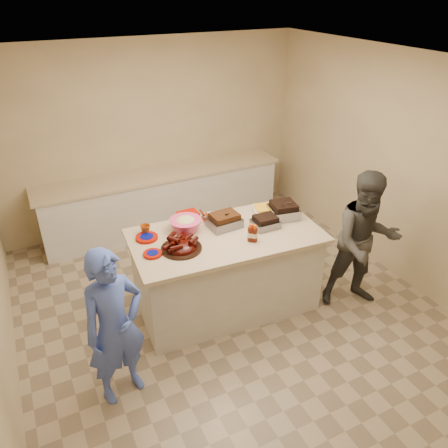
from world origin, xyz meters
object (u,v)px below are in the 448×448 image
island (226,304)px  rib_platter (181,249)px  bbq_bottle_a (254,241)px  guest_blue (125,389)px  coleslaw_bowl (186,231)px  roasting_pan (283,217)px  plastic_cup (146,234)px  mustard_bottle (216,229)px  bbq_bottle_b (251,241)px  guest_gray (354,300)px

island → rib_platter: bearing=-169.0°
bbq_bottle_a → guest_blue: 1.90m
coleslaw_bowl → bbq_bottle_a: (0.56, -0.51, 0.00)m
roasting_pan → bbq_bottle_a: size_ratio=1.60×
plastic_cup → roasting_pan: bearing=-12.4°
plastic_cup → mustard_bottle: bearing=-18.7°
coleslaw_bowl → rib_platter: bearing=-119.0°
rib_platter → bbq_bottle_b: bbq_bottle_b is taller
guest_blue → guest_gray: (2.80, 0.07, 0.00)m
rib_platter → roasting_pan: 1.30m
bbq_bottle_b → guest_blue: bbq_bottle_b is taller
plastic_cup → guest_blue: 1.56m
plastic_cup → guest_gray: plastic_cup is taller
bbq_bottle_a → guest_gray: bearing=-15.9°
roasting_pan → guest_gray: roasting_pan is taller
guest_gray → bbq_bottle_b: bearing=-176.7°
island → coleslaw_bowl: bearing=148.7°
mustard_bottle → plastic_cup: (-0.71, 0.24, 0.00)m
bbq_bottle_a → guest_blue: bearing=-165.5°
guest_gray → island: bearing=176.7°
coleslaw_bowl → bbq_bottle_a: coleslaw_bowl is taller
island → coleslaw_bowl: coleslaw_bowl is taller
plastic_cup → guest_blue: (-0.62, -1.06, -0.96)m
bbq_bottle_a → bbq_bottle_b: 0.04m
roasting_pan → guest_blue: roasting_pan is taller
bbq_bottle_a → plastic_cup: bearing=146.0°
rib_platter → roasting_pan: rib_platter is taller
bbq_bottle_b → mustard_bottle: bbq_bottle_b is taller
island → guest_gray: bearing=-19.0°
bbq_bottle_a → mustard_bottle: (-0.25, 0.41, 0.00)m
bbq_bottle_a → bbq_bottle_b: size_ratio=0.96×
roasting_pan → rib_platter: bearing=-164.8°
roasting_pan → guest_blue: size_ratio=0.20×
mustard_bottle → bbq_bottle_a: bearing=-58.5°
island → plastic_cup: plastic_cup is taller
rib_platter → guest_gray: bearing=-15.4°
guest_gray → guest_blue: bearing=-158.9°
guest_blue → guest_gray: guest_gray is taller
roasting_pan → plastic_cup: size_ratio=2.82×
plastic_cup → rib_platter: bearing=-63.5°
guest_gray → mustard_bottle: bearing=172.5°
mustard_bottle → plastic_cup: mustard_bottle is taller
coleslaw_bowl → bbq_bottle_b: bearing=-42.8°
guest_blue → guest_gray: 2.80m
bbq_bottle_a → plastic_cup: 1.16m
roasting_pan → bbq_bottle_b: (-0.59, -0.29, 0.00)m
mustard_bottle → bbq_bottle_b: bearing=-60.4°
bbq_bottle_b → roasting_pan: bearing=26.3°
island → bbq_bottle_a: size_ratio=10.66×
bbq_bottle_a → plastic_cup: (-0.96, 0.65, 0.00)m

